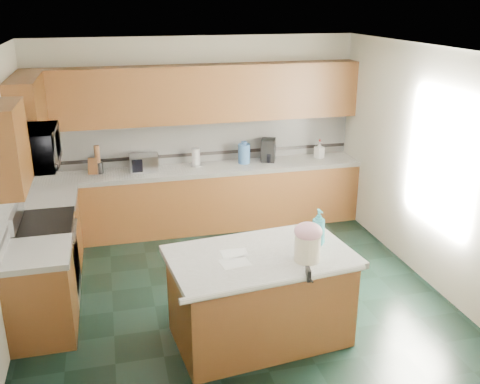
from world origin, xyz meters
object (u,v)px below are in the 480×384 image
object	(u,v)px
knife_block	(93,166)
toaster_oven	(144,163)
coffee_maker	(268,150)
treat_jar	(307,248)
island_top	(261,257)
soap_bottle_island	(318,227)
island_base	(260,299)

from	to	relation	value
knife_block	toaster_oven	xyz separation A→B (m)	(0.68, 0.00, -0.00)
knife_block	coffee_maker	distance (m)	2.48
treat_jar	knife_block	xyz separation A→B (m)	(-1.91, 3.09, -0.01)
island_top	coffee_maker	world-z (taller)	coffee_maker
soap_bottle_island	toaster_oven	world-z (taller)	soap_bottle_island
island_top	island_base	bearing A→B (deg)	0.00
island_top	soap_bottle_island	bearing A→B (deg)	0.54
treat_jar	island_base	bearing A→B (deg)	135.17
toaster_oven	knife_block	bearing A→B (deg)	-177.77
knife_block	island_top	bearing A→B (deg)	-49.44
island_top	toaster_oven	world-z (taller)	toaster_oven
island_base	treat_jar	distance (m)	0.75
knife_block	coffee_maker	world-z (taller)	coffee_maker
island_base	coffee_maker	xyz separation A→B (m)	(0.95, 2.89, 0.66)
treat_jar	soap_bottle_island	distance (m)	0.37
toaster_oven	treat_jar	bearing A→B (deg)	-65.98
coffee_maker	island_top	bearing A→B (deg)	-85.83
treat_jar	knife_block	distance (m)	3.63
coffee_maker	soap_bottle_island	bearing A→B (deg)	-74.77
island_base	toaster_oven	distance (m)	3.05
island_base	toaster_oven	size ratio (longest dim) A/B	4.19
island_base	coffee_maker	world-z (taller)	coffee_maker
soap_bottle_island	island_base	bearing A→B (deg)	-177.11
toaster_oven	coffee_maker	world-z (taller)	coffee_maker
treat_jar	coffee_maker	bearing A→B (deg)	65.48
soap_bottle_island	toaster_oven	distance (m)	3.15
island_top	soap_bottle_island	world-z (taller)	soap_bottle_island
island_top	knife_block	world-z (taller)	knife_block
island_top	coffee_maker	size ratio (longest dim) A/B	5.12
soap_bottle_island	toaster_oven	size ratio (longest dim) A/B	0.94
island_base	coffee_maker	distance (m)	3.11
treat_jar	toaster_oven	xyz separation A→B (m)	(-1.23, 3.09, -0.01)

